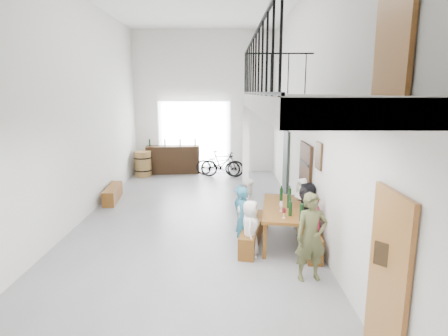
{
  "coord_description": "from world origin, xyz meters",
  "views": [
    {
      "loc": [
        0.84,
        -8.85,
        3.17
      ],
      "look_at": [
        0.8,
        -0.5,
        1.46
      ],
      "focal_mm": 30.0,
      "sensor_mm": 36.0,
      "label": 1
    }
  ],
  "objects_px": {
    "tasting_table": "(283,211)",
    "side_bench": "(113,194)",
    "host_standing": "(311,237)",
    "bicycle_near": "(218,164)",
    "oak_barrel": "(143,164)",
    "bench_inner": "(252,233)",
    "serving_counter": "(173,160)"
  },
  "relations": [
    {
      "from": "tasting_table",
      "to": "side_bench",
      "type": "xyz_separation_m",
      "value": [
        -4.54,
        3.13,
        -0.5
      ]
    },
    {
      "from": "tasting_table",
      "to": "host_standing",
      "type": "relative_size",
      "value": 1.36
    },
    {
      "from": "host_standing",
      "to": "bicycle_near",
      "type": "bearing_deg",
      "value": 92.4
    },
    {
      "from": "side_bench",
      "to": "tasting_table",
      "type": "bearing_deg",
      "value": -34.53
    },
    {
      "from": "oak_barrel",
      "to": "host_standing",
      "type": "relative_size",
      "value": 0.63
    },
    {
      "from": "bench_inner",
      "to": "oak_barrel",
      "type": "distance_m",
      "value": 7.41
    },
    {
      "from": "tasting_table",
      "to": "oak_barrel",
      "type": "relative_size",
      "value": 2.17
    },
    {
      "from": "tasting_table",
      "to": "side_bench",
      "type": "distance_m",
      "value": 5.54
    },
    {
      "from": "side_bench",
      "to": "oak_barrel",
      "type": "distance_m",
      "value": 3.28
    },
    {
      "from": "oak_barrel",
      "to": "serving_counter",
      "type": "distance_m",
      "value": 1.21
    },
    {
      "from": "tasting_table",
      "to": "bench_inner",
      "type": "height_order",
      "value": "tasting_table"
    },
    {
      "from": "oak_barrel",
      "to": "bicycle_near",
      "type": "relative_size",
      "value": 0.55
    },
    {
      "from": "side_bench",
      "to": "host_standing",
      "type": "height_order",
      "value": "host_standing"
    },
    {
      "from": "bench_inner",
      "to": "host_standing",
      "type": "height_order",
      "value": "host_standing"
    },
    {
      "from": "bench_inner",
      "to": "tasting_table",
      "type": "bearing_deg",
      "value": 13.58
    },
    {
      "from": "tasting_table",
      "to": "serving_counter",
      "type": "bearing_deg",
      "value": 122.81
    },
    {
      "from": "tasting_table",
      "to": "side_bench",
      "type": "bearing_deg",
      "value": 153.03
    },
    {
      "from": "tasting_table",
      "to": "side_bench",
      "type": "relative_size",
      "value": 1.39
    },
    {
      "from": "bench_inner",
      "to": "oak_barrel",
      "type": "bearing_deg",
      "value": 131.68
    },
    {
      "from": "bicycle_near",
      "to": "side_bench",
      "type": "bearing_deg",
      "value": 151.15
    },
    {
      "from": "host_standing",
      "to": "side_bench",
      "type": "bearing_deg",
      "value": 125.65
    },
    {
      "from": "serving_counter",
      "to": "host_standing",
      "type": "height_order",
      "value": "host_standing"
    },
    {
      "from": "bicycle_near",
      "to": "serving_counter",
      "type": "bearing_deg",
      "value": 88.72
    },
    {
      "from": "tasting_table",
      "to": "bicycle_near",
      "type": "relative_size",
      "value": 1.2
    },
    {
      "from": "bench_inner",
      "to": "serving_counter",
      "type": "height_order",
      "value": "serving_counter"
    },
    {
      "from": "tasting_table",
      "to": "bicycle_near",
      "type": "xyz_separation_m",
      "value": [
        -1.49,
        6.48,
        -0.25
      ]
    },
    {
      "from": "side_bench",
      "to": "serving_counter",
      "type": "distance_m",
      "value": 4.04
    },
    {
      "from": "serving_counter",
      "to": "bicycle_near",
      "type": "relative_size",
      "value": 1.19
    },
    {
      "from": "bench_inner",
      "to": "host_standing",
      "type": "distance_m",
      "value": 1.89
    },
    {
      "from": "serving_counter",
      "to": "bicycle_near",
      "type": "distance_m",
      "value": 1.85
    },
    {
      "from": "serving_counter",
      "to": "tasting_table",
      "type": "bearing_deg",
      "value": -70.55
    },
    {
      "from": "side_bench",
      "to": "oak_barrel",
      "type": "xyz_separation_m",
      "value": [
        0.19,
        3.26,
        0.27
      ]
    }
  ]
}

